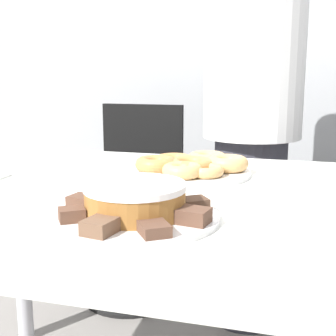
% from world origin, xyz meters
% --- Properties ---
extents(wall_back, '(8.00, 0.05, 2.60)m').
position_xyz_m(wall_back, '(0.00, 1.60, 1.30)').
color(wall_back, '#A8AAAD').
rests_on(wall_back, ground_plane).
extents(table, '(1.50, 1.00, 0.75)m').
position_xyz_m(table, '(0.00, 0.00, 0.67)').
color(table, silver).
rests_on(table, ground_plane).
extents(person_standing, '(0.38, 0.38, 1.57)m').
position_xyz_m(person_standing, '(0.12, 0.83, 0.82)').
color(person_standing, '#383842').
rests_on(person_standing, ground_plane).
extents(office_chair_left, '(0.44, 0.44, 0.88)m').
position_xyz_m(office_chair_left, '(-0.42, 0.95, 0.41)').
color(office_chair_left, black).
rests_on(office_chair_left, ground_plane).
extents(plate_cake, '(0.32, 0.32, 0.01)m').
position_xyz_m(plate_cake, '(0.01, -0.21, 0.76)').
color(plate_cake, white).
rests_on(plate_cake, table).
extents(plate_donuts, '(0.33, 0.33, 0.01)m').
position_xyz_m(plate_donuts, '(0.02, 0.21, 0.76)').
color(plate_donuts, white).
rests_on(plate_donuts, table).
extents(frosted_cake, '(0.20, 0.20, 0.06)m').
position_xyz_m(frosted_cake, '(0.01, -0.21, 0.79)').
color(frosted_cake, '#9E662D').
rests_on(frosted_cake, plate_cake).
extents(lamington_0, '(0.07, 0.07, 0.02)m').
position_xyz_m(lamington_0, '(-0.06, -0.11, 0.77)').
color(lamington_0, '#513828').
rests_on(lamington_0, plate_cake).
extents(lamington_1, '(0.06, 0.06, 0.02)m').
position_xyz_m(lamington_1, '(-0.11, -0.19, 0.77)').
color(lamington_1, brown).
rests_on(lamington_1, plate_cake).
extents(lamington_2, '(0.06, 0.06, 0.02)m').
position_xyz_m(lamington_2, '(-0.09, -0.28, 0.77)').
color(lamington_2, brown).
rests_on(lamington_2, plate_cake).
extents(lamington_3, '(0.06, 0.06, 0.03)m').
position_xyz_m(lamington_3, '(-0.02, -0.33, 0.77)').
color(lamington_3, brown).
rests_on(lamington_3, plate_cake).
extents(lamington_4, '(0.07, 0.07, 0.02)m').
position_xyz_m(lamington_4, '(0.07, -0.31, 0.77)').
color(lamington_4, brown).
rests_on(lamington_4, plate_cake).
extents(lamington_5, '(0.06, 0.06, 0.03)m').
position_xyz_m(lamington_5, '(0.12, -0.23, 0.78)').
color(lamington_5, brown).
rests_on(lamington_5, plate_cake).
extents(lamington_6, '(0.07, 0.07, 0.02)m').
position_xyz_m(lamington_6, '(0.10, -0.14, 0.77)').
color(lamington_6, '#513828').
rests_on(lamington_6, plate_cake).
extents(lamington_7, '(0.05, 0.06, 0.02)m').
position_xyz_m(lamington_7, '(0.03, -0.09, 0.77)').
color(lamington_7, brown).
rests_on(lamington_7, plate_cake).
extents(donut_0, '(0.13, 0.13, 0.04)m').
position_xyz_m(donut_0, '(0.02, 0.21, 0.78)').
color(donut_0, '#D18E4C').
rests_on(donut_0, plate_donuts).
extents(donut_1, '(0.11, 0.11, 0.03)m').
position_xyz_m(donut_1, '(-0.05, 0.28, 0.78)').
color(donut_1, '#D18E4C').
rests_on(donut_1, plate_donuts).
extents(donut_2, '(0.12, 0.12, 0.04)m').
position_xyz_m(donut_2, '(-0.07, 0.18, 0.78)').
color(donut_2, '#C68447').
rests_on(donut_2, plate_donuts).
extents(donut_3, '(0.11, 0.11, 0.04)m').
position_xyz_m(donut_3, '(0.01, 0.13, 0.78)').
color(donut_3, '#E5AD66').
rests_on(donut_3, plate_donuts).
extents(donut_4, '(0.10, 0.10, 0.03)m').
position_xyz_m(donut_4, '(0.07, 0.16, 0.78)').
color(donut_4, '#E5AD66').
rests_on(donut_4, plate_donuts).
extents(donut_5, '(0.12, 0.12, 0.04)m').
position_xyz_m(donut_5, '(0.11, 0.25, 0.78)').
color(donut_5, '#E5AD66').
rests_on(donut_5, plate_donuts).
extents(donut_6, '(0.12, 0.12, 0.04)m').
position_xyz_m(donut_6, '(0.05, 0.30, 0.78)').
color(donut_6, '#E5AD66').
rests_on(donut_6, plate_donuts).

